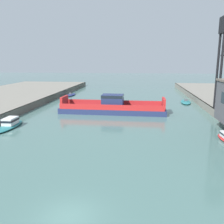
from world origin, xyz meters
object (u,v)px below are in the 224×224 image
(chain_ferry, at_px, (113,107))
(moored_boat_far_left, at_px, (70,95))
(moored_boat_near_right, at_px, (9,124))
(moored_boat_mid_right, at_px, (186,102))

(chain_ferry, relative_size, moored_boat_far_left, 2.95)
(moored_boat_far_left, bearing_deg, moored_boat_near_right, -89.15)
(moored_boat_near_right, bearing_deg, moored_boat_far_left, 90.85)
(moored_boat_mid_right, bearing_deg, moored_boat_far_left, 164.35)
(moored_boat_near_right, height_order, moored_boat_mid_right, moored_boat_near_right)
(chain_ferry, xyz_separation_m, moored_boat_near_right, (-15.64, -13.65, -0.55))
(moored_boat_near_right, bearing_deg, moored_boat_mid_right, 40.05)
(chain_ferry, xyz_separation_m, moored_boat_far_left, (-16.20, 23.81, -0.92))
(chain_ferry, height_order, moored_boat_mid_right, chain_ferry)
(chain_ferry, relative_size, moored_boat_mid_right, 2.82)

